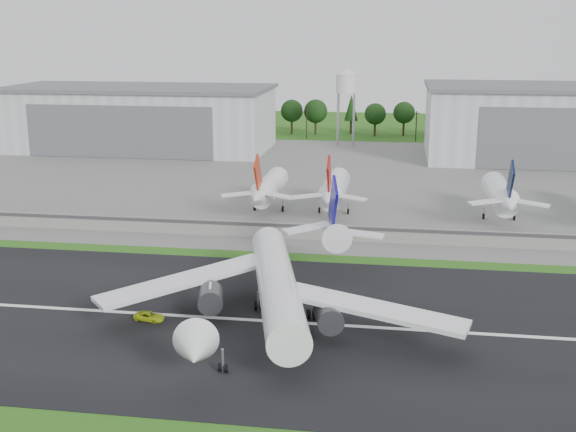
% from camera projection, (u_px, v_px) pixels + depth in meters
% --- Properties ---
extents(ground, '(600.00, 600.00, 0.00)m').
position_uv_depth(ground, '(282.00, 351.00, 100.49)').
color(ground, '#2D5F16').
rests_on(ground, ground).
extents(runway, '(320.00, 60.00, 0.10)m').
position_uv_depth(runway, '(292.00, 323.00, 110.04)').
color(runway, black).
rests_on(runway, ground).
extents(runway_centerline, '(220.00, 1.00, 0.02)m').
position_uv_depth(runway_centerline, '(292.00, 322.00, 110.03)').
color(runway_centerline, white).
rests_on(runway_centerline, runway).
extents(apron, '(320.00, 150.00, 0.10)m').
position_uv_depth(apron, '(346.00, 179.00, 215.28)').
color(apron, slate).
rests_on(apron, ground).
extents(blast_fence, '(240.00, 0.61, 3.50)m').
position_uv_depth(blast_fence, '(323.00, 232.00, 152.64)').
color(blast_fence, gray).
rests_on(blast_fence, ground).
extents(hangar_west, '(97.00, 44.00, 23.20)m').
position_uv_depth(hangar_west, '(140.00, 118.00, 267.06)').
color(hangar_west, silver).
rests_on(hangar_west, ground).
extents(water_tower, '(8.40, 8.40, 29.40)m').
position_uv_depth(water_tower, '(347.00, 81.00, 272.04)').
color(water_tower, '#99999E').
rests_on(water_tower, ground).
extents(utility_poles, '(230.00, 3.00, 12.00)m').
position_uv_depth(utility_poles, '(360.00, 140.00, 291.83)').
color(utility_poles, black).
rests_on(utility_poles, ground).
extents(treeline, '(320.00, 16.00, 22.00)m').
position_uv_depth(treeline, '(362.00, 135.00, 306.18)').
color(treeline, black).
rests_on(treeline, ground).
extents(main_airliner, '(55.69, 58.68, 18.17)m').
position_uv_depth(main_airliner, '(276.00, 293.00, 108.77)').
color(main_airliner, white).
rests_on(main_airliner, runway).
extents(ground_vehicle, '(5.03, 2.90, 1.32)m').
position_uv_depth(ground_vehicle, '(149.00, 316.00, 110.66)').
color(ground_vehicle, '#B9D318').
rests_on(ground_vehicle, runway).
extents(parked_jet_red_a, '(7.36, 31.29, 16.59)m').
position_uv_depth(parked_jet_red_a, '(267.00, 188.00, 174.51)').
color(parked_jet_red_a, white).
rests_on(parked_jet_red_a, ground).
extents(parked_jet_red_b, '(7.36, 31.29, 16.73)m').
position_uv_depth(parked_jet_red_b, '(333.00, 190.00, 172.15)').
color(parked_jet_red_b, white).
rests_on(parked_jet_red_b, ground).
extents(parked_jet_navy, '(7.36, 31.29, 16.77)m').
position_uv_depth(parked_jet_navy, '(501.00, 195.00, 166.45)').
color(parked_jet_navy, white).
rests_on(parked_jet_navy, ground).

